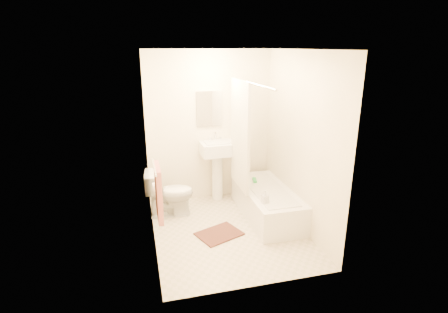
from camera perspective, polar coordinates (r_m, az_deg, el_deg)
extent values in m
plane|color=beige|center=(4.93, 0.74, -12.01)|extent=(2.40, 2.40, 0.00)
plane|color=white|center=(4.29, 0.87, 17.10)|extent=(2.40, 2.40, 0.00)
cube|color=beige|center=(5.59, -2.43, 4.81)|extent=(2.00, 0.02, 2.40)
cube|color=beige|center=(4.32, -12.11, 0.56)|extent=(0.02, 2.40, 2.40)
cube|color=beige|center=(4.81, 12.37, 2.29)|extent=(0.02, 2.40, 2.40)
cube|color=white|center=(5.52, -2.42, 7.80)|extent=(0.40, 0.03, 0.55)
cylinder|color=silver|center=(4.49, 4.28, 11.97)|extent=(0.03, 1.70, 0.03)
cube|color=silver|center=(5.00, 2.62, 3.50)|extent=(0.04, 0.80, 1.55)
cylinder|color=silver|center=(4.12, -11.29, -1.72)|extent=(0.02, 0.60, 0.02)
cube|color=#CC7266|center=(4.23, -10.63, -5.78)|extent=(0.06, 0.45, 0.66)
cylinder|color=white|center=(4.60, -10.92, -4.91)|extent=(0.11, 0.12, 0.12)
imported|color=white|center=(5.29, -8.88, -5.93)|extent=(0.74, 0.46, 0.69)
cube|color=#532924|center=(4.84, -0.79, -12.52)|extent=(0.68, 0.60, 0.02)
imported|color=white|center=(4.71, 6.71, -6.58)|extent=(0.10, 0.10, 0.18)
cube|color=green|center=(5.45, 5.02, -3.90)|extent=(0.10, 0.19, 0.04)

